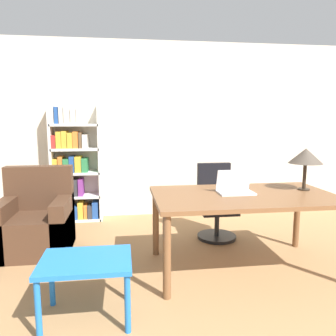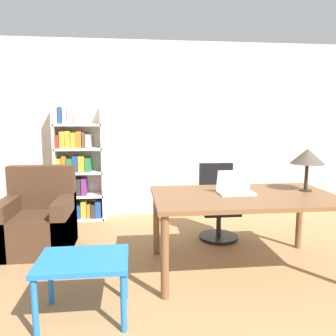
{
  "view_description": "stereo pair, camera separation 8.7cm",
  "coord_description": "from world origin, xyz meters",
  "px_view_note": "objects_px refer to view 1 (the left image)",
  "views": [
    {
      "loc": [
        -0.77,
        -0.61,
        1.51
      ],
      "look_at": [
        -0.33,
        2.64,
        1.03
      ],
      "focal_mm": 35.0,
      "sensor_mm": 36.0,
      "label": 1
    },
    {
      "loc": [
        -0.69,
        -0.62,
        1.51
      ],
      "look_at": [
        -0.33,
        2.64,
        1.03
      ],
      "focal_mm": 35.0,
      "sensor_mm": 36.0,
      "label": 2
    }
  ],
  "objects_px": {
    "laptop": "(235,188)",
    "armchair": "(36,224)",
    "side_table_blue": "(86,268)",
    "desk": "(244,202)",
    "bookshelf": "(73,168)",
    "table_lamp": "(306,157)",
    "office_chair": "(216,205)"
  },
  "relations": [
    {
      "from": "bookshelf",
      "to": "side_table_blue",
      "type": "bearing_deg",
      "value": -80.15
    },
    {
      "from": "side_table_blue",
      "to": "bookshelf",
      "type": "bearing_deg",
      "value": 99.85
    },
    {
      "from": "laptop",
      "to": "desk",
      "type": "bearing_deg",
      "value": -41.4
    },
    {
      "from": "desk",
      "to": "side_table_blue",
      "type": "bearing_deg",
      "value": -155.99
    },
    {
      "from": "desk",
      "to": "side_table_blue",
      "type": "height_order",
      "value": "desk"
    },
    {
      "from": "desk",
      "to": "table_lamp",
      "type": "distance_m",
      "value": 0.83
    },
    {
      "from": "armchair",
      "to": "office_chair",
      "type": "bearing_deg",
      "value": 4.46
    },
    {
      "from": "desk",
      "to": "office_chair",
      "type": "xyz_separation_m",
      "value": [
        -0.02,
        0.94,
        -0.27
      ]
    },
    {
      "from": "laptop",
      "to": "table_lamp",
      "type": "height_order",
      "value": "table_lamp"
    },
    {
      "from": "laptop",
      "to": "office_chair",
      "type": "distance_m",
      "value": 0.96
    },
    {
      "from": "armchair",
      "to": "bookshelf",
      "type": "distance_m",
      "value": 1.27
    },
    {
      "from": "table_lamp",
      "to": "laptop",
      "type": "bearing_deg",
      "value": -176.89
    },
    {
      "from": "side_table_blue",
      "to": "desk",
      "type": "bearing_deg",
      "value": 24.01
    },
    {
      "from": "laptop",
      "to": "bookshelf",
      "type": "distance_m",
      "value": 2.61
    },
    {
      "from": "desk",
      "to": "armchair",
      "type": "relative_size",
      "value": 1.88
    },
    {
      "from": "armchair",
      "to": "desk",
      "type": "bearing_deg",
      "value": -19.16
    },
    {
      "from": "laptop",
      "to": "side_table_blue",
      "type": "xyz_separation_m",
      "value": [
        -1.41,
        -0.73,
        -0.42
      ]
    },
    {
      "from": "laptop",
      "to": "bookshelf",
      "type": "xyz_separation_m",
      "value": [
        -1.85,
        1.83,
        -0.02
      ]
    },
    {
      "from": "side_table_blue",
      "to": "armchair",
      "type": "relative_size",
      "value": 0.7
    },
    {
      "from": "table_lamp",
      "to": "desk",
      "type": "bearing_deg",
      "value": -171.08
    },
    {
      "from": "desk",
      "to": "bookshelf",
      "type": "bearing_deg",
      "value": 135.44
    },
    {
      "from": "table_lamp",
      "to": "side_table_blue",
      "type": "xyz_separation_m",
      "value": [
        -2.18,
        -0.77,
        -0.72
      ]
    },
    {
      "from": "desk",
      "to": "bookshelf",
      "type": "xyz_separation_m",
      "value": [
        -1.93,
        1.9,
        0.11
      ]
    },
    {
      "from": "desk",
      "to": "side_table_blue",
      "type": "relative_size",
      "value": 2.67
    },
    {
      "from": "table_lamp",
      "to": "side_table_blue",
      "type": "distance_m",
      "value": 2.42
    },
    {
      "from": "desk",
      "to": "table_lamp",
      "type": "relative_size",
      "value": 4.1
    },
    {
      "from": "laptop",
      "to": "office_chair",
      "type": "relative_size",
      "value": 0.37
    },
    {
      "from": "laptop",
      "to": "bookshelf",
      "type": "bearing_deg",
      "value": 135.32
    },
    {
      "from": "laptop",
      "to": "armchair",
      "type": "bearing_deg",
      "value": 161.83
    },
    {
      "from": "desk",
      "to": "office_chair",
      "type": "bearing_deg",
      "value": 91.01
    },
    {
      "from": "side_table_blue",
      "to": "laptop",
      "type": "bearing_deg",
      "value": 27.35
    },
    {
      "from": "laptop",
      "to": "armchair",
      "type": "relative_size",
      "value": 0.37
    }
  ]
}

